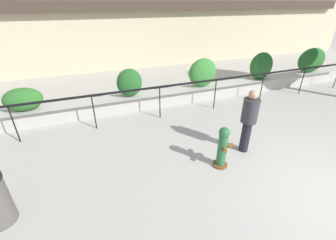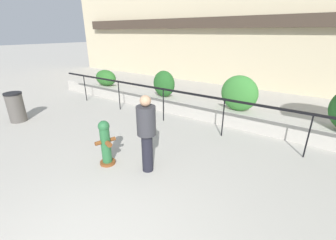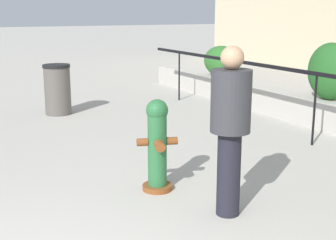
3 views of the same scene
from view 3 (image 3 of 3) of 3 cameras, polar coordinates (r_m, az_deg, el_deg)
The scene contains 5 objects.
hedge_bush_0 at distance 11.37m, azimuth 6.57°, elevation 7.13°, with size 1.15×0.70×0.74m, color #2D6B28.
hedge_bush_1 at distance 8.78m, azimuth 19.19°, elevation 5.62°, with size 0.91×0.63×1.01m, color #235B23.
fire_hydrant at distance 5.38m, azimuth -1.31°, elevation -3.01°, with size 0.48×0.48×1.08m.
pedestrian at distance 4.66m, azimuth 7.61°, elevation -0.15°, with size 0.55×0.55×1.73m.
trash_bin at distance 9.68m, azimuth -13.32°, elevation 3.66°, with size 0.55×0.55×1.01m.
Camera 3 is at (3.04, -0.37, 2.05)m, focal length 50.00 mm.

